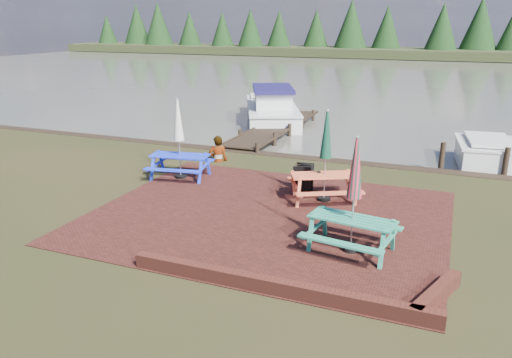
{
  "coord_description": "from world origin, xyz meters",
  "views": [
    {
      "loc": [
        4.24,
        -10.38,
        4.87
      ],
      "look_at": [
        -0.31,
        0.95,
        1.0
      ],
      "focal_mm": 35.0,
      "sensor_mm": 36.0,
      "label": 1
    }
  ],
  "objects_px": {
    "picnic_table_teal": "(353,213)",
    "picnic_table_blue": "(180,151)",
    "picnic_table_red": "(325,170)",
    "person": "(217,136)",
    "jetty": "(275,128)",
    "boat_jetty": "(272,110)",
    "chalkboard": "(303,178)"
  },
  "relations": [
    {
      "from": "picnic_table_red",
      "to": "person",
      "type": "height_order",
      "value": "picnic_table_red"
    },
    {
      "from": "picnic_table_red",
      "to": "person",
      "type": "relative_size",
      "value": 1.38
    },
    {
      "from": "picnic_table_blue",
      "to": "person",
      "type": "relative_size",
      "value": 1.37
    },
    {
      "from": "picnic_table_red",
      "to": "jetty",
      "type": "relative_size",
      "value": 0.28
    },
    {
      "from": "picnic_table_red",
      "to": "person",
      "type": "xyz_separation_m",
      "value": [
        -4.62,
        2.63,
        0.03
      ]
    },
    {
      "from": "picnic_table_teal",
      "to": "chalkboard",
      "type": "distance_m",
      "value": 4.1
    },
    {
      "from": "picnic_table_red",
      "to": "person",
      "type": "distance_m",
      "value": 5.32
    },
    {
      "from": "picnic_table_blue",
      "to": "person",
      "type": "distance_m",
      "value": 2.28
    },
    {
      "from": "chalkboard",
      "to": "jetty",
      "type": "height_order",
      "value": "chalkboard"
    },
    {
      "from": "jetty",
      "to": "person",
      "type": "xyz_separation_m",
      "value": [
        -0.06,
        -5.95,
        0.82
      ]
    },
    {
      "from": "picnic_table_red",
      "to": "chalkboard",
      "type": "height_order",
      "value": "picnic_table_red"
    },
    {
      "from": "picnic_table_red",
      "to": "chalkboard",
      "type": "bearing_deg",
      "value": 118.49
    },
    {
      "from": "jetty",
      "to": "boat_jetty",
      "type": "bearing_deg",
      "value": 113.39
    },
    {
      "from": "chalkboard",
      "to": "boat_jetty",
      "type": "relative_size",
      "value": 0.11
    },
    {
      "from": "picnic_table_red",
      "to": "boat_jetty",
      "type": "height_order",
      "value": "picnic_table_red"
    },
    {
      "from": "picnic_table_teal",
      "to": "boat_jetty",
      "type": "height_order",
      "value": "picnic_table_teal"
    },
    {
      "from": "picnic_table_teal",
      "to": "chalkboard",
      "type": "height_order",
      "value": "picnic_table_teal"
    },
    {
      "from": "picnic_table_blue",
      "to": "jetty",
      "type": "relative_size",
      "value": 0.28
    },
    {
      "from": "picnic_table_red",
      "to": "picnic_table_blue",
      "type": "xyz_separation_m",
      "value": [
        -4.86,
        0.37,
        -0.01
      ]
    },
    {
      "from": "jetty",
      "to": "picnic_table_teal",
      "type": "bearing_deg",
      "value": -62.77
    },
    {
      "from": "boat_jetty",
      "to": "person",
      "type": "distance_m",
      "value": 8.78
    },
    {
      "from": "boat_jetty",
      "to": "person",
      "type": "height_order",
      "value": "person"
    },
    {
      "from": "boat_jetty",
      "to": "person",
      "type": "bearing_deg",
      "value": -106.49
    },
    {
      "from": "chalkboard",
      "to": "boat_jetty",
      "type": "distance_m",
      "value": 11.91
    },
    {
      "from": "picnic_table_blue",
      "to": "jetty",
      "type": "distance_m",
      "value": 8.26
    },
    {
      "from": "picnic_table_red",
      "to": "jetty",
      "type": "height_order",
      "value": "picnic_table_red"
    },
    {
      "from": "picnic_table_teal",
      "to": "picnic_table_blue",
      "type": "distance_m",
      "value": 7.06
    },
    {
      "from": "picnic_table_blue",
      "to": "person",
      "type": "height_order",
      "value": "picnic_table_blue"
    },
    {
      "from": "chalkboard",
      "to": "jetty",
      "type": "distance_m",
      "value": 8.92
    },
    {
      "from": "jetty",
      "to": "person",
      "type": "distance_m",
      "value": 6.0
    },
    {
      "from": "picnic_table_red",
      "to": "chalkboard",
      "type": "distance_m",
      "value": 1.03
    },
    {
      "from": "picnic_table_red",
      "to": "boat_jetty",
      "type": "bearing_deg",
      "value": 89.41
    }
  ]
}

